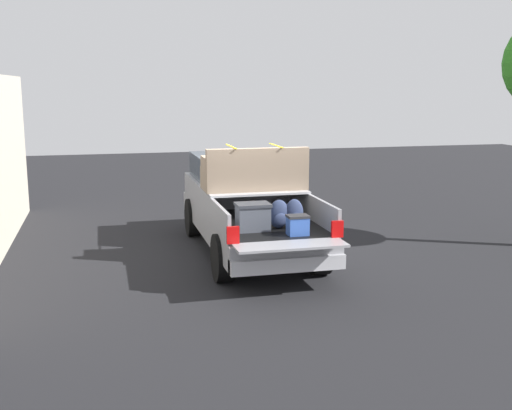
% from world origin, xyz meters
% --- Properties ---
extents(ground_plane, '(40.00, 40.00, 0.00)m').
position_xyz_m(ground_plane, '(0.00, 0.00, 0.00)').
color(ground_plane, black).
extents(pickup_truck, '(6.05, 2.06, 2.23)m').
position_xyz_m(pickup_truck, '(0.37, 0.00, 0.97)').
color(pickup_truck, gray).
rests_on(pickup_truck, ground_plane).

